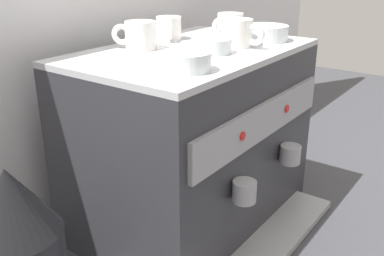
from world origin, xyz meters
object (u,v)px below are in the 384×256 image
ceramic_bowl_2 (266,33)px  ceramic_cup_1 (229,25)px  ceramic_bowl_0 (211,46)px  ceramic_bowl_1 (186,62)px  ceramic_cup_2 (169,28)px  espresso_machine (193,139)px  milk_pitcher (265,144)px  ceramic_cup_0 (238,33)px  ceramic_cup_3 (139,35)px

ceramic_bowl_2 → ceramic_cup_1: bearing=92.2°
ceramic_bowl_0 → ceramic_bowl_1: 0.19m
ceramic_cup_1 → ceramic_bowl_2: bearing=-87.8°
ceramic_cup_2 → ceramic_bowl_2: ceramic_cup_2 is taller
espresso_machine → ceramic_cup_2: ceramic_cup_2 is taller
ceramic_cup_1 → milk_pitcher: (0.23, -0.03, -0.45)m
ceramic_cup_0 → ceramic_cup_1: ceramic_cup_0 is taller
ceramic_cup_1 → ceramic_cup_3: 0.30m
ceramic_cup_3 → ceramic_bowl_1: 0.25m
ceramic_bowl_1 → ceramic_bowl_2: ceramic_bowl_2 is taller
ceramic_cup_0 → ceramic_bowl_1: size_ratio=1.15×
ceramic_cup_0 → milk_pitcher: 0.58m
ceramic_cup_1 → ceramic_bowl_2: 0.12m
ceramic_bowl_1 → ceramic_cup_2: bearing=44.5°
espresso_machine → ceramic_cup_1: ceramic_cup_1 is taller
ceramic_cup_1 → ceramic_bowl_1: bearing=-160.5°
ceramic_cup_3 → ceramic_bowl_0: 0.19m
espresso_machine → ceramic_bowl_0: (-0.01, -0.06, 0.27)m
ceramic_cup_1 → ceramic_bowl_0: size_ratio=1.13×
ceramic_cup_1 → ceramic_cup_3: (-0.29, 0.09, 0.00)m
ceramic_cup_1 → ceramic_bowl_2: size_ratio=0.90×
ceramic_cup_0 → ceramic_bowl_2: 0.13m
ceramic_cup_0 → ceramic_bowl_2: (0.12, -0.02, -0.02)m
ceramic_cup_2 → milk_pitcher: bearing=-20.2°
espresso_machine → ceramic_cup_2: size_ratio=7.17×
ceramic_cup_1 → ceramic_cup_3: ceramic_cup_3 is taller
ceramic_cup_2 → ceramic_bowl_1: 0.36m
espresso_machine → ceramic_bowl_1: (-0.19, -0.12, 0.27)m
espresso_machine → ceramic_bowl_2: bearing=-23.2°
espresso_machine → ceramic_cup_0: bearing=-39.0°
ceramic_bowl_2 → ceramic_bowl_0: bearing=172.6°
ceramic_cup_0 → milk_pitcher: (0.35, 0.07, -0.46)m
ceramic_cup_0 → ceramic_cup_3: (-0.17, 0.19, -0.00)m
ceramic_cup_2 → ceramic_cup_3: ceramic_cup_3 is taller
espresso_machine → milk_pitcher: size_ratio=4.46×
milk_pitcher → ceramic_bowl_2: bearing=-158.5°
ceramic_cup_0 → ceramic_cup_3: 0.25m
espresso_machine → milk_pitcher: 0.48m
milk_pitcher → ceramic_cup_2: bearing=159.8°
milk_pitcher → ceramic_cup_3: bearing=167.7°
ceramic_cup_2 → ceramic_bowl_0: bearing=-112.1°
ceramic_bowl_2 → milk_pitcher: ceramic_bowl_2 is taller
espresso_machine → ceramic_bowl_0: 0.27m
milk_pitcher → espresso_machine: bearing=179.5°
ceramic_cup_0 → milk_pitcher: size_ratio=0.83×
ceramic_cup_1 → ceramic_bowl_1: (-0.40, -0.14, -0.01)m
ceramic_cup_2 → espresso_machine: bearing=-117.0°
ceramic_cup_1 → ceramic_cup_3: size_ratio=0.98×
ceramic_cup_0 → ceramic_bowl_0: size_ratio=1.24×
ceramic_bowl_0 → milk_pitcher: (0.46, 0.06, -0.44)m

